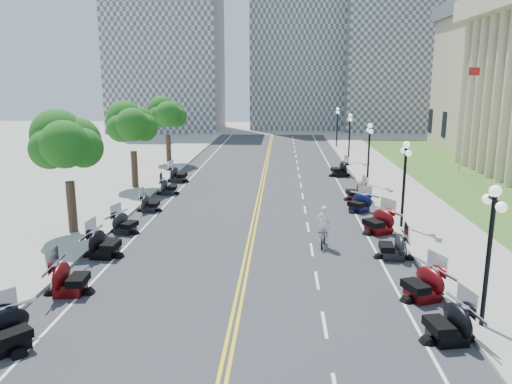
{
  "coord_description": "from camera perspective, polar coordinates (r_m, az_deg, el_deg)",
  "views": [
    {
      "loc": [
        1.64,
        -24.24,
        8.42
      ],
      "look_at": [
        0.12,
        4.37,
        2.0
      ],
      "focal_mm": 35.0,
      "sensor_mm": 36.0,
      "label": 1
    }
  ],
  "objects": [
    {
      "name": "street_lamp_3",
      "position": [
        41.25,
        12.75,
        4.21
      ],
      "size": [
        0.5,
        1.2,
        4.9
      ],
      "primitive_type": null,
      "color": "black",
      "rests_on": "sidewalk_north"
    },
    {
      "name": "cyclist_rider",
      "position": [
        25.58,
        7.77,
        -2.28
      ],
      "size": [
        0.68,
        0.45,
        1.86
      ],
      "primitive_type": "imported",
      "rotation": [
        0.0,
        0.0,
        3.14
      ],
      "color": "silver",
      "rests_on": "bicycle"
    },
    {
      "name": "lane_dash_15",
      "position": [
        60.84,
        4.49,
        4.65
      ],
      "size": [
        0.12,
        2.0,
        0.0
      ],
      "primitive_type": "cube",
      "color": "white",
      "rests_on": "road"
    },
    {
      "name": "lane_dash_7",
      "position": [
        29.51,
        5.95,
        -4.0
      ],
      "size": [
        0.12,
        2.0,
        0.0
      ],
      "primitive_type": "cube",
      "color": "white",
      "rests_on": "road"
    },
    {
      "name": "centerline_yellow_b",
      "position": [
        35.29,
        0.48,
        -1.16
      ],
      "size": [
        0.12,
        90.0,
        0.0
      ],
      "primitive_type": "cube",
      "color": "yellow",
      "rests_on": "road"
    },
    {
      "name": "motorcycle_n_8",
      "position": [
        36.47,
        11.41,
        0.17
      ],
      "size": [
        2.31,
        2.31,
        1.42
      ],
      "primitive_type": null,
      "rotation": [
        0.0,
        0.0,
        -1.42
      ],
      "color": "#590A0C",
      "rests_on": "road"
    },
    {
      "name": "motorcycle_s_5",
      "position": [
        25.4,
        -17.01,
        -5.49
      ],
      "size": [
        2.3,
        2.3,
        1.52
      ],
      "primitive_type": null,
      "rotation": [
        0.0,
        0.0,
        1.51
      ],
      "color": "black",
      "rests_on": "road"
    },
    {
      "name": "lane_dash_10",
      "position": [
        41.14,
        5.14,
        0.78
      ],
      "size": [
        0.12,
        2.0,
        0.0
      ],
      "primitive_type": "cube",
      "color": "white",
      "rests_on": "road"
    },
    {
      "name": "motorcycle_s_4",
      "position": [
        21.61,
        -20.56,
        -9.0
      ],
      "size": [
        2.31,
        2.31,
        1.5
      ],
      "primitive_type": null,
      "rotation": [
        0.0,
        0.0,
        1.65
      ],
      "color": "#590A0C",
      "rests_on": "road"
    },
    {
      "name": "distant_block_a",
      "position": [
        88.57,
        -10.15,
        15.4
      ],
      "size": [
        18.0,
        14.0,
        26.0
      ],
      "primitive_type": "cube",
      "color": "gray",
      "rests_on": "ground"
    },
    {
      "name": "lawn",
      "position": [
        45.89,
        23.2,
        1.09
      ],
      "size": [
        9.0,
        60.0,
        0.1
      ],
      "primitive_type": "cube",
      "color": "#356023",
      "rests_on": "ground"
    },
    {
      "name": "lane_dash_16",
      "position": [
        64.81,
        4.41,
        5.13
      ],
      "size": [
        0.12,
        2.0,
        0.0
      ],
      "primitive_type": "cube",
      "color": "white",
      "rests_on": "road"
    },
    {
      "name": "lane_dash_9",
      "position": [
        37.23,
        5.36,
        -0.48
      ],
      "size": [
        0.12,
        2.0,
        0.0
      ],
      "primitive_type": "cube",
      "color": "white",
      "rests_on": "road"
    },
    {
      "name": "distant_block_b",
      "position": [
        92.5,
        4.69,
        16.66
      ],
      "size": [
        16.0,
        12.0,
        30.0
      ],
      "primitive_type": "cube",
      "color": "gray",
      "rests_on": "ground"
    },
    {
      "name": "lane_dash_13",
      "position": [
        52.93,
        4.69,
        3.45
      ],
      "size": [
        0.12,
        2.0,
        0.0
      ],
      "primitive_type": "cube",
      "color": "white",
      "rests_on": "road"
    },
    {
      "name": "edge_line_north",
      "position": [
        35.58,
        10.64,
        -1.26
      ],
      "size": [
        0.12,
        90.0,
        0.0
      ],
      "primitive_type": "cube",
      "color": "white",
      "rests_on": "road"
    },
    {
      "name": "motorcycle_n_5",
      "position": [
        25.0,
        15.43,
        -5.82
      ],
      "size": [
        2.16,
        2.16,
        1.41
      ],
      "primitive_type": null,
      "rotation": [
        0.0,
        0.0,
        -1.64
      ],
      "color": "black",
      "rests_on": "road"
    },
    {
      "name": "ground",
      "position": [
        25.71,
        -0.8,
        -6.49
      ],
      "size": [
        160.0,
        160.0,
        0.0
      ],
      "primitive_type": "plane",
      "color": "gray"
    },
    {
      "name": "street_lamp_2",
      "position": [
        29.66,
        16.54,
        0.78
      ],
      "size": [
        0.5,
        1.2,
        4.9
      ],
      "primitive_type": null,
      "color": "black",
      "rests_on": "sidewalk_north"
    },
    {
      "name": "motorcycle_n_7",
      "position": [
        33.31,
        11.73,
        -1.07
      ],
      "size": [
        2.76,
        2.76,
        1.36
      ],
      "primitive_type": null,
      "rotation": [
        0.0,
        0.0,
        -0.81
      ],
      "color": "black",
      "rests_on": "road"
    },
    {
      "name": "lane_dash_8",
      "position": [
        33.35,
        5.62,
        -2.03
      ],
      "size": [
        0.12,
        2.0,
        0.0
      ],
      "primitive_type": "cube",
      "color": "white",
      "rests_on": "road"
    },
    {
      "name": "motorcycle_s_3",
      "position": [
        18.25,
        -26.5,
        -13.75
      ],
      "size": [
        2.89,
        2.89,
        1.44
      ],
      "primitive_type": null,
      "rotation": [
        0.0,
        0.0,
        0.87
      ],
      "color": "black",
      "rests_on": "road"
    },
    {
      "name": "motorcycle_s_7",
      "position": [
        33.4,
        -12.06,
        -1.14
      ],
      "size": [
        1.82,
        1.82,
        1.27
      ],
      "primitive_type": null,
      "rotation": [
        0.0,
        0.0,
        1.57
      ],
      "color": "black",
      "rests_on": "road"
    },
    {
      "name": "motorcycle_s_6",
      "position": [
        29.01,
        -14.78,
        -3.31
      ],
      "size": [
        2.32,
        2.32,
        1.32
      ],
      "primitive_type": null,
      "rotation": [
        0.0,
        0.0,
        1.31
      ],
      "color": "black",
      "rests_on": "road"
    },
    {
      "name": "lane_dash_4",
      "position": [
        18.35,
        7.83,
        -14.76
      ],
      "size": [
        0.12,
        2.0,
        0.0
      ],
      "primitive_type": "cube",
      "color": "white",
      "rests_on": "road"
    },
    {
      "name": "lane_dash_12",
      "position": [
        48.99,
        4.82,
        2.7
      ],
      "size": [
        0.12,
        2.0,
        0.0
      ],
      "primitive_type": "cube",
      "color": "white",
      "rests_on": "road"
    },
    {
      "name": "motorcycle_n_4",
      "position": [
        20.84,
        18.56,
        -9.7
      ],
      "size": [
        2.72,
        2.72,
        1.47
      ],
      "primitive_type": null,
      "rotation": [
        0.0,
        0.0,
        -1.19
      ],
      "color": "#590A0C",
      "rests_on": "road"
    },
    {
      "name": "tree_2",
      "position": [
        28.94,
        -20.78,
        4.52
      ],
      "size": [
        4.8,
        4.8,
        9.2
      ],
      "primitive_type": null,
      "color": "#235619",
      "rests_on": "sidewalk_south"
    },
    {
      "name": "flagpole",
      "position": [
        49.17,
        22.68,
        7.68
      ],
      "size": [
        1.1,
        0.2,
        10.0
      ],
      "primitive_type": null,
      "color": "silver",
      "rests_on": "ground"
    },
    {
      "name": "street_lamp_4",
      "position": [
        53.02,
        10.62,
        6.11
      ],
      "size": [
        0.5,
        1.2,
        4.9
      ],
      "primitive_type": null,
      "color": "black",
      "rests_on": "sidewalk_north"
    },
    {
      "name": "tree_3",
      "position": [
        40.14,
        -13.94,
        7.01
      ],
      "size": [
        4.8,
        4.8,
        9.2
      ],
      "primitive_type": null,
      "color": "#235619",
      "rests_on": "sidewalk_south"
    },
    {
      "name": "motorcycle_s_9",
      "position": [
        42.72,
        -8.92,
        2.12
      ],
      "size": [
        2.39,
        2.39,
        1.49
      ],
      "primitive_type": null,
      "rotation": [
        0.0,
        0.0,
        1.44
      ],
      "color": "black",
      "rests_on": "road"
    },
    {
      "name": "motorcycle_s_8",
      "position": [
        38.17,
        -9.99,
        0.71
      ],
      "size": [
        2.04,
        2.04,
        1.32
      ],
      "primitive_type": null,
      "rotation": [
        0.0,
        0.0,
        1.65
      ],
      "color": "black",
      "rests_on": "road"
    },
    {
      "name": "lane_dash_6",
      "position": [
        25.7,
        6.39,
        -6.55
      ],
      "size": [
        0.12,
        2.0,
        0.0
      ],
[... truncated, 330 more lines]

